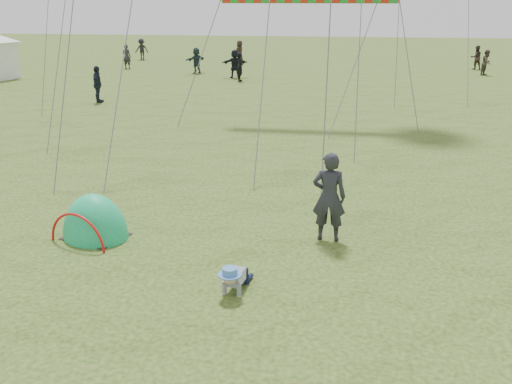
# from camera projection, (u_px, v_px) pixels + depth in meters

# --- Properties ---
(ground) EXTENTS (140.00, 140.00, 0.00)m
(ground) POSITION_uv_depth(u_px,v_px,m) (184.00, 298.00, 9.76)
(ground) COLOR #1A3C0C
(crawling_toddler) EXTENTS (0.64, 0.82, 0.57)m
(crawling_toddler) POSITION_uv_depth(u_px,v_px,m) (234.00, 277.00, 9.88)
(crawling_toddler) COLOR black
(crawling_toddler) RESTS_ON ground
(popup_tent) EXTENTS (1.80, 1.63, 1.92)m
(popup_tent) POSITION_uv_depth(u_px,v_px,m) (96.00, 237.00, 12.26)
(popup_tent) COLOR #01915D
(popup_tent) RESTS_ON ground
(standing_adult) EXTENTS (0.71, 0.48, 1.91)m
(standing_adult) POSITION_uv_depth(u_px,v_px,m) (329.00, 197.00, 11.82)
(standing_adult) COLOR #23242B
(standing_adult) RESTS_ON ground
(crowd_person_0) EXTENTS (0.67, 0.49, 1.71)m
(crowd_person_0) POSITION_uv_depth(u_px,v_px,m) (127.00, 57.00, 41.06)
(crowd_person_0) COLOR #232429
(crowd_person_0) RESTS_ON ground
(crowd_person_1) EXTENTS (0.98, 1.01, 1.64)m
(crowd_person_1) POSITION_uv_depth(u_px,v_px,m) (487.00, 63.00, 37.51)
(crowd_person_1) COLOR #42392F
(crowd_person_1) RESTS_ON ground
(crowd_person_4) EXTENTS (0.67, 0.91, 1.71)m
(crowd_person_4) POSITION_uv_depth(u_px,v_px,m) (240.00, 52.00, 44.68)
(crowd_person_4) COLOR black
(crowd_person_4) RESTS_ON ground
(crowd_person_5) EXTENTS (1.32, 1.59, 1.71)m
(crowd_person_5) POSITION_uv_depth(u_px,v_px,m) (196.00, 61.00, 38.41)
(crowd_person_5) COLOR #223137
(crowd_person_5) RESTS_ON ground
(crowd_person_8) EXTENTS (0.58, 1.09, 1.76)m
(crowd_person_8) POSITION_uv_depth(u_px,v_px,m) (98.00, 84.00, 27.69)
(crowd_person_8) COLOR #1A202E
(crowd_person_8) RESTS_ON ground
(crowd_person_9) EXTENTS (1.11, 0.66, 1.70)m
(crowd_person_9) POSITION_uv_depth(u_px,v_px,m) (142.00, 49.00, 46.96)
(crowd_person_9) COLOR black
(crowd_person_9) RESTS_ON ground
(crowd_person_11) EXTENTS (1.73, 0.97, 1.78)m
(crowd_person_11) POSITION_uv_depth(u_px,v_px,m) (235.00, 64.00, 36.24)
(crowd_person_11) COLOR black
(crowd_person_11) RESTS_ON ground
(crowd_person_12) EXTENTS (0.44, 0.65, 1.74)m
(crowd_person_12) POSITION_uv_depth(u_px,v_px,m) (240.00, 67.00, 34.79)
(crowd_person_12) COLOR black
(crowd_person_12) RESTS_ON ground
(crowd_person_13) EXTENTS (0.92, 0.77, 1.67)m
(crowd_person_13) POSITION_uv_depth(u_px,v_px,m) (476.00, 58.00, 40.59)
(crowd_person_13) COLOR #302621
(crowd_person_13) RESTS_ON ground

